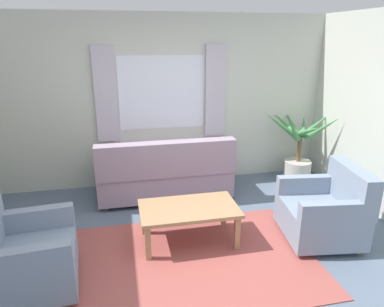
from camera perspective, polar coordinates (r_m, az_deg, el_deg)
The scene contains 9 objects.
ground_plane at distance 3.86m, azimuth 0.02°, elevation -17.11°, with size 6.24×6.24×0.00m, color slate.
wall_back at distance 5.45m, azimuth -4.99°, elevation 8.44°, with size 5.32×0.12×2.60m, color beige.
window_with_curtains at distance 5.34m, azimuth -4.92°, elevation 9.87°, with size 1.98×0.07×1.40m.
area_rug at distance 3.85m, azimuth 0.02°, elevation -17.04°, with size 2.59×1.78×0.01m, color #9E4C47.
couch at distance 5.06m, azimuth -4.45°, elevation -3.33°, with size 1.90×0.82×0.92m.
armchair_left at distance 3.65m, azimuth -26.11°, elevation -14.88°, with size 0.89×0.91×0.88m.
armchair_right at distance 4.33m, azimuth 21.07°, elevation -8.75°, with size 0.92×0.94×0.88m.
coffee_table at distance 3.97m, azimuth -0.53°, elevation -9.49°, with size 1.10×0.64×0.44m.
potted_plant at distance 5.87m, azimuth 17.09°, elevation 0.33°, with size 1.27×1.20×1.18m.
Camera 1 is at (-0.65, -3.07, 2.25)m, focal length 32.53 mm.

